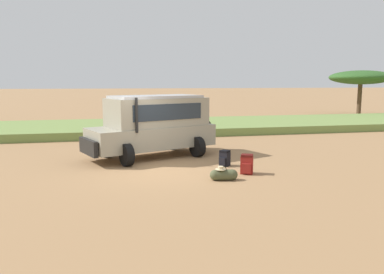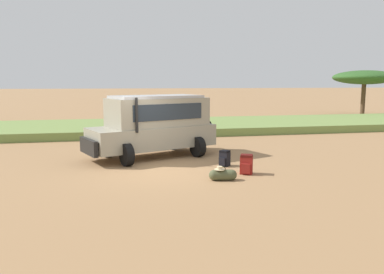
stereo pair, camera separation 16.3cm
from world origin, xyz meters
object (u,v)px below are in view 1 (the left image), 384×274
backpack_beside_front_wheel (247,164)px  safari_vehicle (154,124)px  duffel_bag_low_black_case (224,175)px  backpack_cluster_center (225,158)px  acacia_tree_centre_back (361,78)px

backpack_beside_front_wheel → safari_vehicle: bearing=126.8°
safari_vehicle → backpack_beside_front_wheel: size_ratio=8.45×
duffel_bag_low_black_case → backpack_beside_front_wheel: bearing=31.8°
safari_vehicle → backpack_cluster_center: bearing=-44.6°
duffel_bag_low_black_case → acacia_tree_centre_back: bearing=45.7°
safari_vehicle → backpack_beside_front_wheel: (2.60, -3.48, -0.98)m
backpack_cluster_center → acacia_tree_centre_back: bearing=43.7°
backpack_beside_front_wheel → backpack_cluster_center: size_ratio=1.14×
backpack_beside_front_wheel → acacia_tree_centre_back: 25.47m
backpack_beside_front_wheel → backpack_cluster_center: (-0.36, 1.27, -0.04)m
backpack_beside_front_wheel → backpack_cluster_center: backpack_beside_front_wheel is taller
backpack_cluster_center → duffel_bag_low_black_case: backpack_cluster_center is taller
safari_vehicle → acacia_tree_centre_back: size_ratio=0.99×
backpack_beside_front_wheel → duffel_bag_low_black_case: (-0.97, -0.60, -0.14)m
safari_vehicle → backpack_cluster_center: 3.31m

